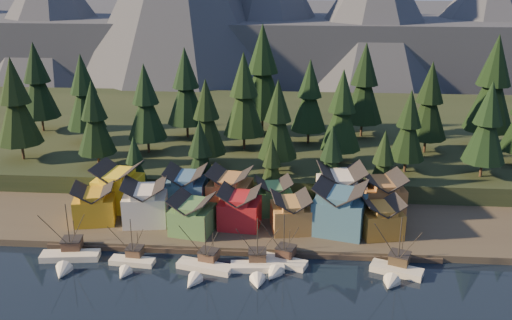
# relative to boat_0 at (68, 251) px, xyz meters

# --- Properties ---
(ground) EXTENTS (500.00, 500.00, 0.00)m
(ground) POSITION_rel_boat_0_xyz_m (33.47, -9.54, -2.38)
(ground) COLOR black
(ground) RESTS_ON ground
(shore_strip) EXTENTS (400.00, 50.00, 1.50)m
(shore_strip) POSITION_rel_boat_0_xyz_m (33.47, 30.46, -1.63)
(shore_strip) COLOR #3B352B
(shore_strip) RESTS_ON ground
(hillside) EXTENTS (420.00, 100.00, 6.00)m
(hillside) POSITION_rel_boat_0_xyz_m (33.47, 80.46, 0.62)
(hillside) COLOR black
(hillside) RESTS_ON ground
(dock) EXTENTS (80.00, 4.00, 1.00)m
(dock) POSITION_rel_boat_0_xyz_m (33.47, 6.96, -1.88)
(dock) COLOR #41392F
(dock) RESTS_ON ground
(mountain_ridge) EXTENTS (560.00, 190.00, 90.00)m
(mountain_ridge) POSITION_rel_boat_0_xyz_m (29.27, 204.05, 23.68)
(mountain_ridge) COLOR #434956
(mountain_ridge) RESTS_ON ground
(boat_0) EXTENTS (12.06, 12.90, 12.90)m
(boat_0) POSITION_rel_boat_0_xyz_m (0.00, 0.00, 0.00)
(boat_0) COLOR beige
(boat_0) RESTS_ON ground
(boat_1) EXTENTS (9.20, 9.88, 10.47)m
(boat_1) POSITION_rel_boat_0_xyz_m (12.62, -0.63, -0.39)
(boat_1) COLOR silver
(boat_1) RESTS_ON ground
(boat_2) EXTENTS (11.50, 12.06, 11.62)m
(boat_2) POSITION_rel_boat_0_xyz_m (26.91, -1.87, -0.29)
(boat_2) COLOR beige
(boat_2) RESTS_ON ground
(boat_3) EXTENTS (10.80, 11.63, 11.71)m
(boat_3) POSITION_rel_boat_0_xyz_m (37.45, -1.13, -0.21)
(boat_3) COLOR white
(boat_3) RESTS_ON ground
(boat_4) EXTENTS (10.30, 10.82, 11.73)m
(boat_4) POSITION_rel_boat_0_xyz_m (41.75, 1.28, -0.12)
(boat_4) COLOR beige
(boat_4) RESTS_ON ground
(boat_6) EXTENTS (10.53, 11.17, 12.70)m
(boat_6) POSITION_rel_boat_0_xyz_m (63.45, -0.29, 0.14)
(boat_6) COLOR beige
(boat_6) RESTS_ON ground
(house_front_0) EXTENTS (10.12, 9.76, 8.58)m
(house_front_0) POSITION_rel_boat_0_xyz_m (0.29, 15.52, 3.63)
(house_front_0) COLOR gold
(house_front_0) RESTS_ON shore_strip
(house_front_1) EXTENTS (10.43, 10.12, 9.61)m
(house_front_1) POSITION_rel_boat_0_xyz_m (11.57, 16.02, 4.17)
(house_front_1) COLOR beige
(house_front_1) RESTS_ON shore_strip
(house_front_2) EXTENTS (9.83, 9.89, 8.17)m
(house_front_2) POSITION_rel_boat_0_xyz_m (22.65, 12.16, 3.41)
(house_front_2) COLOR #487841
(house_front_2) RESTS_ON shore_strip
(house_front_3) EXTENTS (9.22, 8.85, 8.70)m
(house_front_3) POSITION_rel_boat_0_xyz_m (32.32, 15.68, 3.69)
(house_front_3) COLOR maroon
(house_front_3) RESTS_ON shore_strip
(house_front_4) EXTENTS (9.22, 9.73, 8.05)m
(house_front_4) POSITION_rel_boat_0_xyz_m (43.33, 14.73, 3.35)
(house_front_4) COLOR #AA7A3C
(house_front_4) RESTS_ON shore_strip
(house_front_5) EXTENTS (12.47, 11.80, 10.90)m
(house_front_5) POSITION_rel_boat_0_xyz_m (53.66, 14.56, 4.85)
(house_front_5) COLOR #325C76
(house_front_5) RESTS_ON shore_strip
(house_front_6) EXTENTS (9.47, 9.12, 8.07)m
(house_front_6) POSITION_rel_boat_0_xyz_m (62.32, 13.69, 3.36)
(house_front_6) COLOR olive
(house_front_6) RESTS_ON shore_strip
(house_back_0) EXTENTS (10.81, 10.47, 10.59)m
(house_back_0) POSITION_rel_boat_0_xyz_m (3.36, 23.19, 4.68)
(house_back_0) COLOR yellow
(house_back_0) RESTS_ON shore_strip
(house_back_1) EXTENTS (9.08, 9.19, 10.06)m
(house_back_1) POSITION_rel_boat_0_xyz_m (19.14, 23.54, 4.40)
(house_back_1) COLOR #3B638B
(house_back_1) RESTS_ON shore_strip
(house_back_2) EXTENTS (10.52, 9.87, 9.96)m
(house_back_2) POSITION_rel_boat_0_xyz_m (29.25, 23.77, 4.35)
(house_back_2) COLOR #AB733C
(house_back_2) RESTS_ON shore_strip
(house_back_3) EXTENTS (9.21, 8.53, 8.07)m
(house_back_3) POSITION_rel_boat_0_xyz_m (39.27, 23.48, 3.36)
(house_back_3) COLOR #447E47
(house_back_3) RESTS_ON shore_strip
(house_back_4) EXTENTS (11.15, 10.79, 11.02)m
(house_back_4) POSITION_rel_boat_0_xyz_m (54.50, 24.73, 4.91)
(house_back_4) COLOR silver
(house_back_4) RESTS_ON shore_strip
(house_back_5) EXTENTS (10.29, 10.39, 10.14)m
(house_back_5) POSITION_rel_boat_0_xyz_m (63.59, 23.29, 4.44)
(house_back_5) COLOR olive
(house_back_5) RESTS_ON shore_strip
(tree_hill_0) EXTENTS (11.73, 11.73, 27.33)m
(tree_hill_0) POSITION_rel_boat_0_xyz_m (-28.53, 42.46, 18.56)
(tree_hill_0) COLOR #332319
(tree_hill_0) RESTS_ON hillside
(tree_hill_1) EXTENTS (11.07, 11.07, 25.80)m
(tree_hill_1) POSITION_rel_boat_0_xyz_m (-16.53, 58.46, 17.73)
(tree_hill_1) COLOR #332319
(tree_hill_1) RESTS_ON hillside
(tree_hill_2) EXTENTS (9.70, 9.70, 22.59)m
(tree_hill_2) POSITION_rel_boat_0_xyz_m (-6.53, 38.46, 15.97)
(tree_hill_2) COLOR #332319
(tree_hill_2) RESTS_ON hillside
(tree_hill_3) EXTENTS (10.61, 10.61, 24.73)m
(tree_hill_3) POSITION_rel_boat_0_xyz_m (3.47, 50.46, 17.14)
(tree_hill_3) COLOR #332319
(tree_hill_3) RESTS_ON hillside
(tree_hill_4) EXTENTS (11.56, 11.56, 26.94)m
(tree_hill_4) POSITION_rel_boat_0_xyz_m (11.47, 65.46, 18.35)
(tree_hill_4) COLOR #332319
(tree_hill_4) RESTS_ON hillside
(tree_hill_5) EXTENTS (9.83, 9.83, 22.90)m
(tree_hill_5) POSITION_rel_boat_0_xyz_m (21.47, 40.46, 16.14)
(tree_hill_5) COLOR #332319
(tree_hill_5) RESTS_ON hillside
(tree_hill_6) EXTENTS (11.71, 11.71, 27.28)m
(tree_hill_6) POSITION_rel_boat_0_xyz_m (29.47, 55.46, 18.54)
(tree_hill_6) COLOR #332319
(tree_hill_6) RESTS_ON hillside
(tree_hill_7) EXTENTS (10.07, 10.07, 23.46)m
(tree_hill_7) POSITION_rel_boat_0_xyz_m (39.47, 38.46, 16.44)
(tree_hill_7) COLOR #332319
(tree_hill_7) RESTS_ON hillside
(tree_hill_8) EXTENTS (10.50, 10.50, 24.45)m
(tree_hill_8) POSITION_rel_boat_0_xyz_m (47.47, 62.46, 16.99)
(tree_hill_8) COLOR #332319
(tree_hill_8) RESTS_ON hillside
(tree_hill_9) EXTENTS (10.69, 10.69, 24.90)m
(tree_hill_9) POSITION_rel_boat_0_xyz_m (55.47, 45.46, 17.23)
(tree_hill_9) COLOR #332319
(tree_hill_9) RESTS_ON hillside
(tree_hill_10) EXTENTS (12.07, 12.07, 28.12)m
(tree_hill_10) POSITION_rel_boat_0_xyz_m (63.47, 70.46, 18.99)
(tree_hill_10) COLOR #332319
(tree_hill_10) RESTS_ON hillside
(tree_hill_11) EXTENTS (9.03, 9.03, 21.04)m
(tree_hill_11) POSITION_rel_boat_0_xyz_m (71.47, 40.46, 15.12)
(tree_hill_11) COLOR #332319
(tree_hill_11) RESTS_ON hillside
(tree_hill_12) EXTENTS (10.83, 10.83, 25.23)m
(tree_hill_12) POSITION_rel_boat_0_xyz_m (79.47, 56.46, 17.41)
(tree_hill_12) COLOR #332319
(tree_hill_12) RESTS_ON hillside
(tree_hill_13) EXTENTS (10.27, 10.27, 23.93)m
(tree_hill_13) POSITION_rel_boat_0_xyz_m (89.47, 38.46, 16.70)
(tree_hill_13) COLOR #332319
(tree_hill_13) RESTS_ON hillside
(tree_hill_14) EXTENTS (13.63, 13.63, 31.75)m
(tree_hill_14) POSITION_rel_boat_0_xyz_m (97.47, 62.46, 20.98)
(tree_hill_14) COLOR #332319
(tree_hill_14) RESTS_ON hillside
(tree_hill_15) EXTENTS (14.16, 14.16, 32.99)m
(tree_hill_15) POSITION_rel_boat_0_xyz_m (33.47, 72.46, 21.66)
(tree_hill_15) COLOR #332319
(tree_hill_15) RESTS_ON hillside
(tree_hill_16) EXTENTS (11.82, 11.82, 27.54)m
(tree_hill_16) POSITION_rel_boat_0_xyz_m (-34.53, 68.46, 18.68)
(tree_hill_16) COLOR #332319
(tree_hill_16) RESTS_ON hillside
(tree_shore_0) EXTENTS (6.62, 6.62, 15.42)m
(tree_shore_0) POSITION_rel_boat_0_xyz_m (5.47, 30.46, 7.54)
(tree_shore_0) COLOR #332319
(tree_shore_0) RESTS_ON shore_strip
(tree_shore_1) EXTENTS (8.47, 8.47, 19.74)m
(tree_shore_1) POSITION_rel_boat_0_xyz_m (21.47, 30.46, 9.91)
(tree_shore_1) COLOR #332319
(tree_shore_1) RESTS_ON shore_strip
(tree_shore_2) EXTENTS (6.73, 6.73, 15.68)m
(tree_shore_2) POSITION_rel_boat_0_xyz_m (38.47, 30.46, 7.68)
(tree_shore_2) COLOR #332319
(tree_shore_2) RESTS_ON shore_strip
(tree_shore_3) EXTENTS (8.23, 8.23, 19.18)m
(tree_shore_3) POSITION_rel_boat_0_xyz_m (52.47, 30.46, 9.60)
(tree_shore_3) COLOR #332319
(tree_shore_3) RESTS_ON shore_strip
(tree_shore_4) EXTENTS (7.80, 7.80, 18.18)m
(tree_shore_4) POSITION_rel_boat_0_xyz_m (64.47, 30.46, 9.05)
(tree_shore_4) COLOR #332319
(tree_shore_4) RESTS_ON shore_strip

